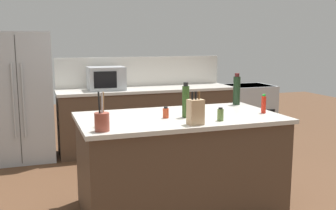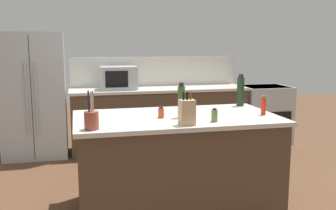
{
  "view_description": "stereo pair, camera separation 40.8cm",
  "coord_description": "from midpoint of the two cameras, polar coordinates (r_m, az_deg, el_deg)",
  "views": [
    {
      "loc": [
        -1.33,
        -3.49,
        1.67
      ],
      "look_at": [
        0.0,
        0.35,
        0.99
      ],
      "focal_mm": 42.0,
      "sensor_mm": 36.0,
      "label": 1
    },
    {
      "loc": [
        -0.94,
        -3.6,
        1.67
      ],
      "look_at": [
        0.0,
        0.35,
        0.99
      ],
      "focal_mm": 42.0,
      "sensor_mm": 36.0,
      "label": 2
    }
  ],
  "objects": [
    {
      "name": "spice_jar_oregano",
      "position": [
        3.56,
        4.39,
        -1.42
      ],
      "size": [
        0.06,
        0.06,
        0.12
      ],
      "color": "#567038",
      "rests_on": "kitchen_island"
    },
    {
      "name": "ground_plane",
      "position": [
        4.08,
        -1.29,
        -14.66
      ],
      "size": [
        14.0,
        14.0,
        0.0
      ],
      "primitive_type": "plane",
      "color": "brown"
    },
    {
      "name": "wine_bottle",
      "position": [
        4.45,
        7.37,
        2.16
      ],
      "size": [
        0.08,
        0.08,
        0.36
      ],
      "color": "black",
      "rests_on": "kitchen_island"
    },
    {
      "name": "wall_backsplash",
      "position": [
        6.25,
        -5.79,
        4.86
      ],
      "size": [
        2.64,
        0.03,
        0.46
      ],
      "primitive_type": "cube",
      "color": "beige",
      "rests_on": "back_counter_run"
    },
    {
      "name": "olive_oil_bottle",
      "position": [
        3.69,
        -0.57,
        0.57
      ],
      "size": [
        0.07,
        0.07,
        0.33
      ],
      "color": "#2D4C1E",
      "rests_on": "kitchen_island"
    },
    {
      "name": "refrigerator",
      "position": [
        5.86,
        -22.69,
        1.08
      ],
      "size": [
        0.88,
        0.75,
        1.77
      ],
      "color": "#ADB2B7",
      "rests_on": "ground_plane"
    },
    {
      "name": "spice_jar_paprika",
      "position": [
        3.68,
        -3.5,
        -1.17
      ],
      "size": [
        0.06,
        0.06,
        0.11
      ],
      "color": "#B73D1E",
      "rests_on": "kitchen_island"
    },
    {
      "name": "range_oven",
      "position": [
        6.68,
        9.83,
        -1.01
      ],
      "size": [
        0.76,
        0.65,
        0.92
      ],
      "color": "#ADB2B7",
      "rests_on": "ground_plane"
    },
    {
      "name": "knife_block",
      "position": [
        3.38,
        0.58,
        -1.01
      ],
      "size": [
        0.14,
        0.11,
        0.29
      ],
      "rotation": [
        0.0,
        0.0,
        0.09
      ],
      "color": "tan",
      "rests_on": "kitchen_island"
    },
    {
      "name": "back_counter_run",
      "position": [
        6.04,
        -4.99,
        -1.98
      ],
      "size": [
        2.68,
        0.66,
        0.94
      ],
      "color": "#4C3828",
      "rests_on": "ground_plane"
    },
    {
      "name": "kitchen_island",
      "position": [
        3.91,
        -1.32,
        -8.34
      ],
      "size": [
        1.95,
        1.08,
        0.94
      ],
      "color": "#4C3828",
      "rests_on": "ground_plane"
    },
    {
      "name": "microwave",
      "position": [
        5.83,
        -10.95,
        3.8
      ],
      "size": [
        0.52,
        0.39,
        0.34
      ],
      "color": "#ADB2B7",
      "rests_on": "back_counter_run"
    },
    {
      "name": "hot_sauce_bottle",
      "position": [
        3.98,
        10.9,
        0.08
      ],
      "size": [
        0.05,
        0.05,
        0.19
      ],
      "color": "red",
      "rests_on": "kitchen_island"
    },
    {
      "name": "honey_jar",
      "position": [
        3.39,
        -13.14,
        -2.19
      ],
      "size": [
        0.08,
        0.08,
        0.12
      ],
      "color": "gold",
      "rests_on": "kitchen_island"
    },
    {
      "name": "utensil_crock",
      "position": [
        3.23,
        -13.16,
        -2.32
      ],
      "size": [
        0.12,
        0.12,
        0.32
      ],
      "color": "brown",
      "rests_on": "kitchen_island"
    }
  ]
}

